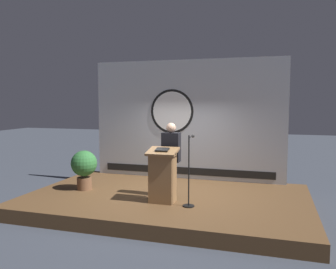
{
  "coord_description": "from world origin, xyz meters",
  "views": [
    {
      "loc": [
        2.32,
        -7.55,
        2.46
      ],
      "look_at": [
        0.08,
        -0.19,
        1.73
      ],
      "focal_mm": 37.1,
      "sensor_mm": 36.0,
      "label": 1
    }
  ],
  "objects_px": {
    "podium": "(163,176)",
    "speaker_person": "(171,159)",
    "potted_plant": "(84,166)",
    "microphone_stand": "(189,181)"
  },
  "relations": [
    {
      "from": "podium",
      "to": "speaker_person",
      "type": "xyz_separation_m",
      "value": [
        0.05,
        0.48,
        0.28
      ]
    },
    {
      "from": "podium",
      "to": "potted_plant",
      "type": "xyz_separation_m",
      "value": [
        -2.18,
        0.47,
        0.01
      ]
    },
    {
      "from": "microphone_stand",
      "to": "speaker_person",
      "type": "bearing_deg",
      "value": 134.12
    },
    {
      "from": "podium",
      "to": "speaker_person",
      "type": "height_order",
      "value": "speaker_person"
    },
    {
      "from": "podium",
      "to": "speaker_person",
      "type": "distance_m",
      "value": 0.56
    },
    {
      "from": "podium",
      "to": "potted_plant",
      "type": "bearing_deg",
      "value": 167.83
    },
    {
      "from": "potted_plant",
      "to": "podium",
      "type": "bearing_deg",
      "value": -12.17
    },
    {
      "from": "podium",
      "to": "microphone_stand",
      "type": "height_order",
      "value": "microphone_stand"
    },
    {
      "from": "speaker_person",
      "to": "microphone_stand",
      "type": "height_order",
      "value": "speaker_person"
    },
    {
      "from": "podium",
      "to": "microphone_stand",
      "type": "xyz_separation_m",
      "value": [
        0.61,
        -0.1,
        -0.06
      ]
    }
  ]
}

